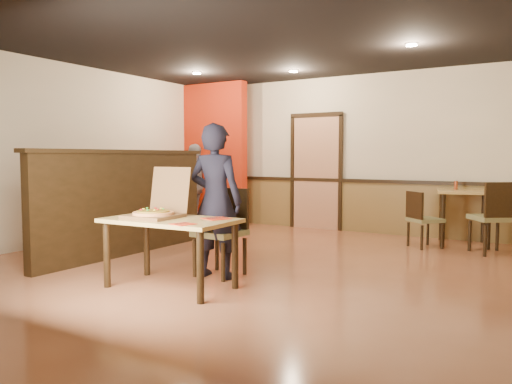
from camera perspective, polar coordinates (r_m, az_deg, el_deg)
floor at (r=6.09m, az=0.19°, el=-8.75°), size 7.00×7.00×0.00m
ceiling at (r=6.11m, az=0.19°, el=17.76°), size 7.00×7.00×0.00m
wall_back at (r=9.12m, az=11.62°, el=4.30°), size 7.00×0.00×7.00m
wall_left at (r=8.31m, az=-21.04°, el=4.14°), size 0.00×7.00×7.00m
wainscot_back at (r=9.14m, az=11.47°, el=-1.67°), size 7.00×0.04×0.90m
chair_rail_back at (r=9.08m, az=11.47°, el=1.27°), size 7.00×0.06×0.06m
back_door at (r=9.39m, az=6.90°, el=2.21°), size 0.90×0.06×2.10m
booth_partition at (r=7.07m, az=-14.72°, el=-1.06°), size 0.20×3.10×1.44m
red_accent_panel at (r=10.05m, az=-5.19°, el=4.34°), size 1.60×0.20×2.78m
spot_a at (r=8.85m, az=-6.78°, el=13.34°), size 0.14×0.14×0.02m
spot_b at (r=8.64m, az=4.31°, el=13.59°), size 0.14×0.14×0.02m
spot_c at (r=6.95m, az=17.36°, el=15.75°), size 0.14×0.14×0.02m
main_table at (r=5.20m, az=-9.77°, el=-4.19°), size 1.37×0.81×0.72m
diner_chair at (r=5.73m, az=-3.71°, el=-4.10°), size 0.51×0.51×0.99m
side_chair_left at (r=7.79m, az=18.41°, el=-2.73°), size 0.59×0.59×0.84m
side_chair_right at (r=7.61m, az=25.66°, el=-2.37°), size 0.70×0.70×1.01m
side_table at (r=8.26m, az=22.69°, el=-1.08°), size 0.93×0.93×0.84m
diner at (r=5.57m, az=-4.64°, el=-1.03°), size 0.68×0.49×1.72m
passerby at (r=9.66m, az=-7.06°, el=0.76°), size 0.62×1.00×1.59m
pizza_box at (r=5.29m, az=-11.30°, el=-2.16°), size 0.53×0.61×0.52m
pizza at (r=5.25m, az=-11.66°, el=-2.39°), size 0.42×0.42×0.03m
napkin_near at (r=4.73m, az=-8.34°, el=-3.64°), size 0.23×0.23×0.01m
napkin_far at (r=5.11m, az=-4.56°, el=-3.03°), size 0.31×0.31×0.01m
condiment at (r=8.36m, az=21.88°, el=0.72°), size 0.05×0.05×0.14m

